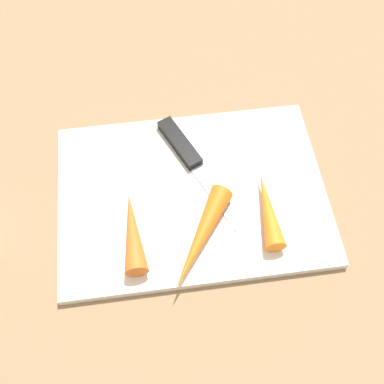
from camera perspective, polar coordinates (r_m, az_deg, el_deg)
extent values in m
plane|color=#8C6D4C|center=(0.66, 0.00, -0.52)|extent=(1.40, 1.40, 0.00)
cube|color=silver|center=(0.65, 0.00, -0.26)|extent=(0.36, 0.26, 0.01)
cube|color=#B7B7BC|center=(0.64, 3.12, -0.57)|extent=(0.06, 0.11, 0.00)
cube|color=black|center=(0.68, -1.49, 5.86)|extent=(0.06, 0.09, 0.01)
cone|color=orange|center=(0.60, 1.16, -5.51)|extent=(0.10, 0.14, 0.03)
cone|color=orange|center=(0.63, 9.03, -2.02)|extent=(0.03, 0.11, 0.03)
cone|color=orange|center=(0.61, -7.09, -4.67)|extent=(0.03, 0.11, 0.03)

